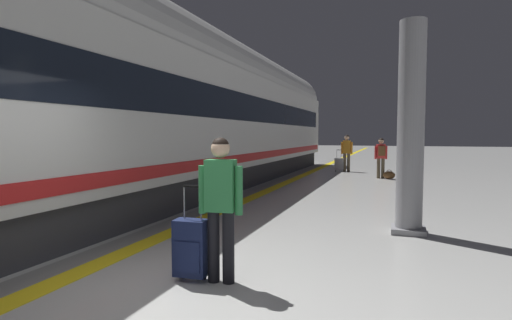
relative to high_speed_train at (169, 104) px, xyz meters
name	(u,v)px	position (x,y,z in m)	size (l,w,h in m)	color
ground_plane	(134,294)	(3.10, -5.79, -2.50)	(120.00, 120.00, 0.00)	silver
safety_line_strip	(286,183)	(2.06, 4.21, -2.50)	(0.36, 80.00, 0.01)	yellow
tactile_edge_band	(277,182)	(1.76, 4.21, -2.50)	(0.57, 80.00, 0.01)	slate
high_speed_train	(169,104)	(0.00, 0.00, 0.00)	(2.94, 28.75, 4.97)	#38383D
traveller_foreground	(221,199)	(3.84, -5.17, -1.54)	(0.52, 0.23, 1.66)	black
rolling_suitcase_foreground	(191,248)	(3.49, -5.24, -2.12)	(0.40, 0.26, 1.10)	#19234C
passenger_near	(381,154)	(5.15, 6.86, -1.57)	(0.48, 0.35, 1.56)	brown
duffel_bag_near	(389,175)	(5.47, 6.69, -2.35)	(0.44, 0.26, 0.36)	brown
passenger_mid	(347,150)	(3.56, 9.31, -1.52)	(0.53, 0.22, 1.69)	brown
suitcase_mid	(339,164)	(3.24, 9.20, -2.16)	(0.41, 0.29, 1.01)	#9E9EA3
platform_pillar	(411,133)	(5.93, -1.99, -0.78)	(0.56, 0.56, 3.60)	gray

